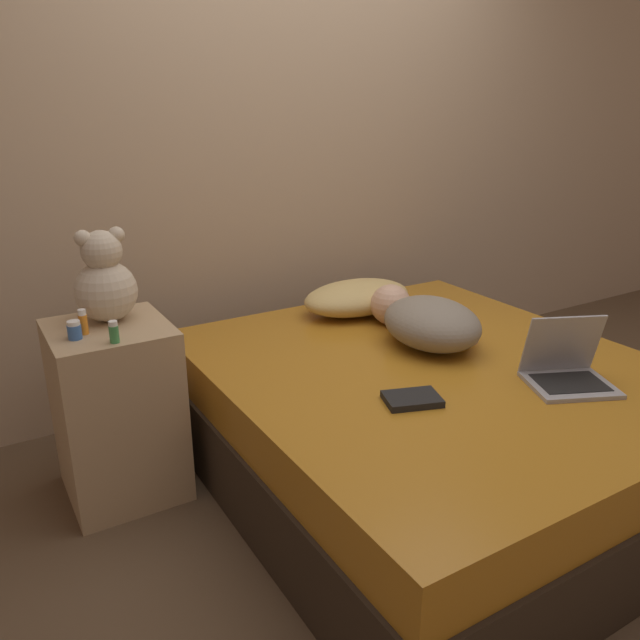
{
  "coord_description": "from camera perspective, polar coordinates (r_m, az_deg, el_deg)",
  "views": [
    {
      "loc": [
        -1.52,
        -1.67,
        1.48
      ],
      "look_at": [
        -0.38,
        0.23,
        0.69
      ],
      "focal_mm": 35.0,
      "sensor_mm": 36.0,
      "label": 1
    }
  ],
  "objects": [
    {
      "name": "bottle_blue",
      "position": [
        2.31,
        -21.54,
        -0.88
      ],
      "size": [
        0.05,
        0.05,
        0.07
      ],
      "color": "#3866B2",
      "rests_on": "nightstand"
    },
    {
      "name": "nightstand",
      "position": [
        2.54,
        -18.01,
        -7.92
      ],
      "size": [
        0.43,
        0.44,
        0.69
      ],
      "color": "tan",
      "rests_on": "ground_plane"
    },
    {
      "name": "laptop",
      "position": [
        2.41,
        21.63,
        -4.18
      ],
      "size": [
        0.36,
        0.34,
        0.24
      ],
      "rotation": [
        0.0,
        0.0,
        -0.42
      ],
      "color": "#9E9EA3",
      "rests_on": "bed"
    },
    {
      "name": "pillow",
      "position": [
        2.97,
        3.42,
        2.08
      ],
      "size": [
        0.55,
        0.34,
        0.15
      ],
      "color": "tan",
      "rests_on": "bed"
    },
    {
      "name": "bottle_green",
      "position": [
        2.23,
        -18.33,
        -1.06
      ],
      "size": [
        0.03,
        0.03,
        0.08
      ],
      "color": "#3D8E4C",
      "rests_on": "nightstand"
    },
    {
      "name": "person_lying",
      "position": [
        2.63,
        9.6,
        -0.02
      ],
      "size": [
        0.39,
        0.64,
        0.2
      ],
      "rotation": [
        0.0,
        0.0,
        -0.07
      ],
      "color": "gray",
      "rests_on": "bed"
    },
    {
      "name": "bottle_orange",
      "position": [
        2.34,
        -20.84,
        -0.18
      ],
      "size": [
        0.03,
        0.03,
        0.09
      ],
      "color": "orange",
      "rests_on": "nightstand"
    },
    {
      "name": "teddy_bear",
      "position": [
        2.43,
        -19.06,
        3.36
      ],
      "size": [
        0.23,
        0.23,
        0.35
      ],
      "color": "beige",
      "rests_on": "nightstand"
    },
    {
      "name": "book",
      "position": [
        2.14,
        8.42,
        -7.16
      ],
      "size": [
        0.22,
        0.18,
        0.02
      ],
      "rotation": [
        0.0,
        0.0,
        -0.33
      ],
      "color": "black",
      "rests_on": "bed"
    },
    {
      "name": "bed",
      "position": [
        2.58,
        10.07,
        -9.16
      ],
      "size": [
        1.64,
        1.82,
        0.51
      ],
      "color": "#2D2319",
      "rests_on": "ground_plane"
    },
    {
      "name": "wall_back",
      "position": [
        3.25,
        -3.1,
        16.45
      ],
      "size": [
        8.0,
        0.06,
        2.6
      ],
      "color": "tan",
      "rests_on": "ground_plane"
    },
    {
      "name": "ground_plane",
      "position": [
        2.7,
        9.75,
        -13.84
      ],
      "size": [
        12.0,
        12.0,
        0.0
      ],
      "primitive_type": "plane",
      "color": "brown"
    }
  ]
}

